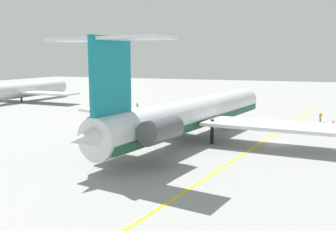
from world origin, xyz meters
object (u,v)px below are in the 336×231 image
main_jetliner (189,115)px  safety_cone_nose (191,112)px  safety_cone_wingtip (333,121)px  ground_crew_near_nose (137,105)px  ground_crew_starboard (321,116)px  airliner_mid_left (24,90)px

main_jetliner → safety_cone_nose: 28.27m
safety_cone_nose → main_jetliner: bearing=-163.5°
safety_cone_wingtip → safety_cone_nose: bearing=83.6°
main_jetliner → ground_crew_near_nose: size_ratio=28.20×
ground_crew_starboard → safety_cone_wingtip: 2.40m
ground_crew_starboard → safety_cone_nose: size_ratio=3.26×
ground_crew_starboard → ground_crew_near_nose: bearing=-96.9°
main_jetliner → ground_crew_starboard: 30.12m
main_jetliner → ground_crew_starboard: size_ratio=26.59×
main_jetliner → safety_cone_wingtip: main_jetliner is taller
airliner_mid_left → ground_crew_near_nose: airliner_mid_left is taller
ground_crew_starboard → safety_cone_nose: (2.84, 25.87, -0.86)m
ground_crew_near_nose → safety_cone_wingtip: size_ratio=3.08×
safety_cone_nose → safety_cone_wingtip: bearing=-96.4°
safety_cone_nose → safety_cone_wingtip: 28.26m
safety_cone_nose → airliner_mid_left: bearing=84.3°
airliner_mid_left → ground_crew_starboard: airliner_mid_left is taller
airliner_mid_left → ground_crew_near_nose: size_ratio=20.52×
ground_crew_near_nose → safety_cone_nose: size_ratio=3.08×
safety_cone_nose → safety_cone_wingtip: same height
ground_crew_near_nose → ground_crew_starboard: ground_crew_starboard is taller
main_jetliner → ground_crew_starboard: bearing=-25.7°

